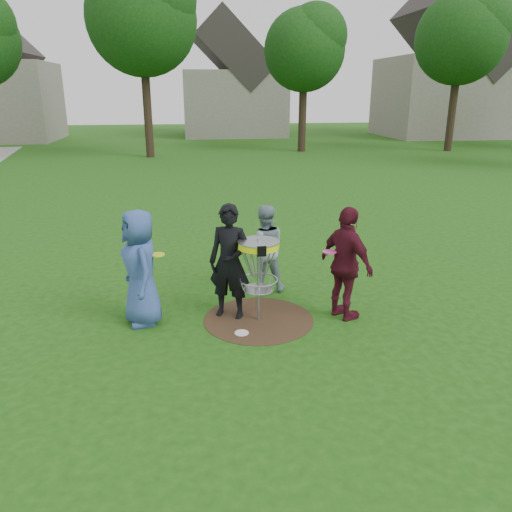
{
  "coord_description": "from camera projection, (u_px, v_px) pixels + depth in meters",
  "views": [
    {
      "loc": [
        -1.07,
        -7.34,
        3.57
      ],
      "look_at": [
        0.0,
        0.3,
        1.0
      ],
      "focal_mm": 35.0,
      "sensor_mm": 36.0,
      "label": 1
    }
  ],
  "objects": [
    {
      "name": "ground",
      "position": [
        259.0,
        320.0,
        8.16
      ],
      "size": [
        100.0,
        100.0,
        0.0
      ],
      "primitive_type": "plane",
      "color": "#19470F",
      "rests_on": "ground"
    },
    {
      "name": "dirt_patch",
      "position": [
        259.0,
        319.0,
        8.16
      ],
      "size": [
        1.8,
        1.8,
        0.01
      ],
      "primitive_type": "cylinder",
      "color": "#47331E",
      "rests_on": "ground"
    },
    {
      "name": "player_blue",
      "position": [
        140.0,
        268.0,
        7.79
      ],
      "size": [
        0.85,
        1.05,
        1.86
      ],
      "primitive_type": "imported",
      "rotation": [
        0.0,
        0.0,
        -1.25
      ],
      "color": "#375298",
      "rests_on": "ground"
    },
    {
      "name": "player_black",
      "position": [
        230.0,
        262.0,
        8.02
      ],
      "size": [
        0.81,
        0.68,
        1.89
      ],
      "primitive_type": "imported",
      "rotation": [
        0.0,
        0.0,
        -0.4
      ],
      "color": "black",
      "rests_on": "ground"
    },
    {
      "name": "player_grey",
      "position": [
        264.0,
        249.0,
        9.13
      ],
      "size": [
        0.8,
        0.63,
        1.63
      ],
      "primitive_type": "imported",
      "rotation": [
        0.0,
        0.0,
        3.12
      ],
      "color": "#7A929E",
      "rests_on": "ground"
    },
    {
      "name": "player_maroon",
      "position": [
        346.0,
        264.0,
        7.96
      ],
      "size": [
        0.89,
        1.18,
        1.86
      ],
      "primitive_type": "imported",
      "rotation": [
        0.0,
        0.0,
        2.03
      ],
      "color": "#4F1220",
      "rests_on": "ground"
    },
    {
      "name": "disc_on_grass",
      "position": [
        242.0,
        333.0,
        7.69
      ],
      "size": [
        0.22,
        0.22,
        0.02
      ],
      "primitive_type": "cylinder",
      "color": "white",
      "rests_on": "ground"
    },
    {
      "name": "disc_golf_basket",
      "position": [
        259.0,
        261.0,
        7.84
      ],
      "size": [
        0.66,
        0.67,
        1.38
      ],
      "color": "#9EA0A5",
      "rests_on": "ground"
    },
    {
      "name": "held_discs",
      "position": [
        250.0,
        250.0,
        8.07
      ],
      "size": [
        2.91,
        1.29,
        0.18
      ],
      "color": "#E7F31B",
      "rests_on": "ground"
    },
    {
      "name": "tree_row",
      "position": [
        210.0,
        36.0,
        25.68
      ],
      "size": [
        51.2,
        17.42,
        9.9
      ],
      "color": "#38281C",
      "rests_on": "ground"
    },
    {
      "name": "house_row",
      "position": [
        258.0,
        82.0,
        38.54
      ],
      "size": [
        44.5,
        10.65,
        11.62
      ],
      "color": "gray",
      "rests_on": "ground"
    }
  ]
}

